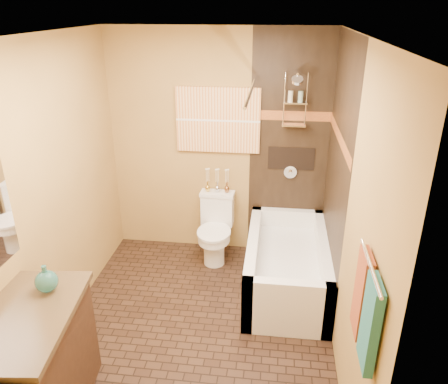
% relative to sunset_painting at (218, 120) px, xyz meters
% --- Properties ---
extents(floor, '(3.00, 3.00, 0.00)m').
position_rel_sunset_painting_xyz_m(floor, '(-0.00, -1.48, -1.55)').
color(floor, black).
rests_on(floor, ground).
extents(wall_left, '(0.02, 3.00, 2.50)m').
position_rel_sunset_painting_xyz_m(wall_left, '(-1.20, -1.48, -0.30)').
color(wall_left, '#AF8743').
rests_on(wall_left, floor).
extents(wall_right, '(0.02, 3.00, 2.50)m').
position_rel_sunset_painting_xyz_m(wall_right, '(1.20, -1.48, -0.30)').
color(wall_right, '#AF8743').
rests_on(wall_right, floor).
extents(wall_back, '(2.40, 0.02, 2.50)m').
position_rel_sunset_painting_xyz_m(wall_back, '(-0.00, 0.02, -0.30)').
color(wall_back, '#AF8743').
rests_on(wall_back, floor).
extents(wall_front, '(2.40, 0.02, 2.50)m').
position_rel_sunset_painting_xyz_m(wall_front, '(-0.00, -2.98, -0.30)').
color(wall_front, '#AF8743').
rests_on(wall_front, floor).
extents(ceiling, '(3.00, 3.00, 0.00)m').
position_rel_sunset_painting_xyz_m(ceiling, '(-0.00, -1.48, 0.95)').
color(ceiling, silver).
rests_on(ceiling, wall_back).
extents(alcove_tile_back, '(0.85, 0.01, 2.50)m').
position_rel_sunset_painting_xyz_m(alcove_tile_back, '(0.77, 0.01, -0.30)').
color(alcove_tile_back, black).
rests_on(alcove_tile_back, wall_back).
extents(alcove_tile_right, '(0.01, 1.50, 2.50)m').
position_rel_sunset_painting_xyz_m(alcove_tile_right, '(1.19, -0.73, -0.30)').
color(alcove_tile_right, black).
rests_on(alcove_tile_right, wall_right).
extents(mosaic_band_back, '(0.85, 0.01, 0.10)m').
position_rel_sunset_painting_xyz_m(mosaic_band_back, '(0.77, 0.00, 0.07)').
color(mosaic_band_back, maroon).
rests_on(mosaic_band_back, alcove_tile_back).
extents(mosaic_band_right, '(0.01, 1.50, 0.10)m').
position_rel_sunset_painting_xyz_m(mosaic_band_right, '(1.18, -0.73, 0.07)').
color(mosaic_band_right, maroon).
rests_on(mosaic_band_right, alcove_tile_right).
extents(alcove_niche, '(0.50, 0.01, 0.25)m').
position_rel_sunset_painting_xyz_m(alcove_niche, '(0.80, 0.01, -0.40)').
color(alcove_niche, black).
rests_on(alcove_niche, alcove_tile_back).
extents(shower_fixtures, '(0.24, 0.33, 1.16)m').
position_rel_sunset_painting_xyz_m(shower_fixtures, '(0.80, -0.10, 0.12)').
color(shower_fixtures, silver).
rests_on(shower_fixtures, floor).
extents(curtain_rod, '(0.03, 1.55, 0.03)m').
position_rel_sunset_painting_xyz_m(curtain_rod, '(0.40, -0.73, 0.47)').
color(curtain_rod, silver).
rests_on(curtain_rod, wall_back).
extents(towel_bar, '(0.02, 0.55, 0.02)m').
position_rel_sunset_painting_xyz_m(towel_bar, '(1.15, -2.53, -0.10)').
color(towel_bar, silver).
rests_on(towel_bar, wall_right).
extents(towel_teal, '(0.05, 0.22, 0.52)m').
position_rel_sunset_painting_xyz_m(towel_teal, '(1.16, -2.66, -0.37)').
color(towel_teal, '#1D615D').
rests_on(towel_teal, towel_bar).
extents(towel_rust, '(0.05, 0.22, 0.52)m').
position_rel_sunset_painting_xyz_m(towel_rust, '(1.16, -2.40, -0.37)').
color(towel_rust, maroon).
rests_on(towel_rust, towel_bar).
extents(sunset_painting, '(0.90, 0.04, 0.70)m').
position_rel_sunset_painting_xyz_m(sunset_painting, '(0.00, 0.00, 0.00)').
color(sunset_painting, orange).
rests_on(sunset_painting, wall_back).
extents(bathtub, '(0.80, 1.50, 0.55)m').
position_rel_sunset_painting_xyz_m(bathtub, '(0.80, -0.73, -1.33)').
color(bathtub, white).
rests_on(bathtub, floor).
extents(toilet, '(0.39, 0.57, 0.75)m').
position_rel_sunset_painting_xyz_m(toilet, '(-0.00, -0.25, -1.17)').
color(toilet, white).
rests_on(toilet, floor).
extents(vanity, '(0.71, 1.06, 0.88)m').
position_rel_sunset_painting_xyz_m(vanity, '(-0.93, -2.48, -1.11)').
color(vanity, black).
rests_on(vanity, floor).
extents(teal_bottle, '(0.20, 0.20, 0.25)m').
position_rel_sunset_painting_xyz_m(teal_bottle, '(-0.88, -2.21, -0.57)').
color(teal_bottle, '#226860').
rests_on(teal_bottle, vanity).
extents(bud_vases, '(0.27, 0.06, 0.27)m').
position_rel_sunset_painting_xyz_m(bud_vases, '(-0.00, -0.08, -0.65)').
color(bud_vases, gold).
rests_on(bud_vases, toilet).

